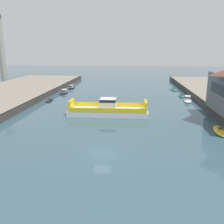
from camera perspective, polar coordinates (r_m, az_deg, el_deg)
ground_plane at (r=35.15m, az=-2.38°, el=-9.87°), size 400.00×400.00×0.00m
chain_ferry at (r=55.45m, az=-0.93°, el=0.58°), size 18.35×6.41×3.78m
moored_boat_near_left at (r=80.24m, az=16.25°, el=3.70°), size 1.61×4.92×0.92m
moored_boat_near_right at (r=72.60m, az=-14.68°, el=2.71°), size 1.69×5.22×0.92m
moored_boat_mid_right at (r=73.68m, az=17.61°, el=2.94°), size 3.16×6.77×1.52m
moored_boat_far_left at (r=47.91m, az=24.47°, el=-4.10°), size 3.17×6.72×1.05m
moored_boat_far_right at (r=93.37m, az=14.49°, el=5.26°), size 2.92×7.55×0.89m
moored_boat_upstream_a at (r=84.55m, az=-11.38°, el=4.72°), size 2.23×7.10×1.38m
moored_boat_upstream_b at (r=94.71m, az=-9.63°, el=5.86°), size 2.43×5.72×1.47m
smokestack_distant_a at (r=140.44m, az=-25.02°, el=14.26°), size 3.30×3.30×32.01m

